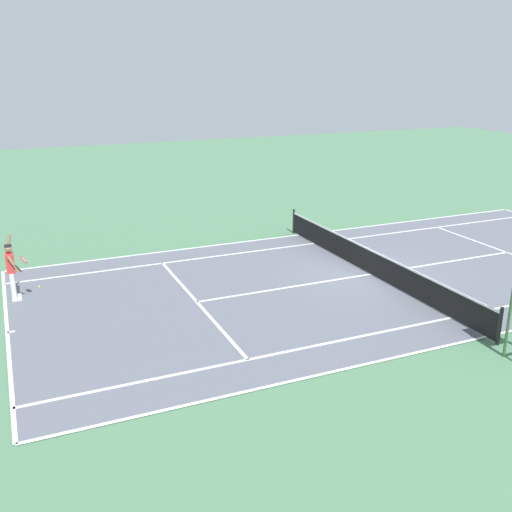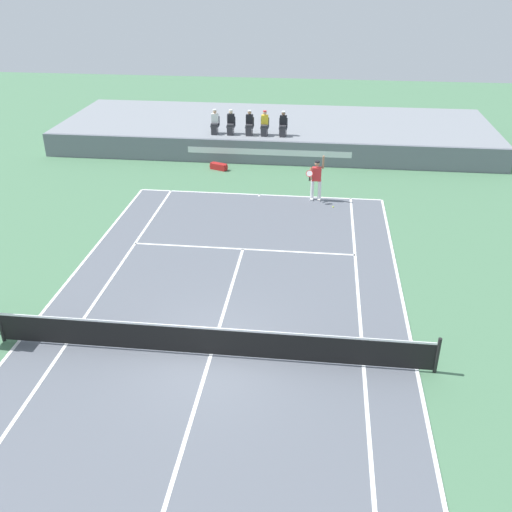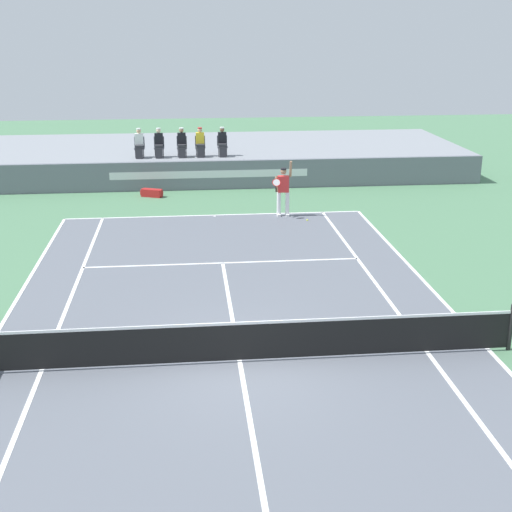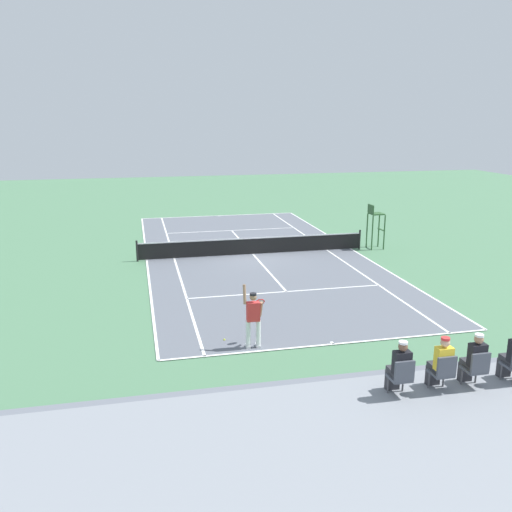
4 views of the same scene
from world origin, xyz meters
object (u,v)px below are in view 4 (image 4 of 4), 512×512
object	(u,v)px
spectator_seated_4	(399,369)
tennis_ball	(224,340)
umpire_chair	(375,221)
spectator_seated_3	(441,364)
equipment_bag	(462,379)
spectator_seated_2	(474,361)
tennis_player	(253,318)

from	to	relation	value
spectator_seated_4	tennis_ball	size ratio (longest dim) A/B	18.60
spectator_seated_4	umpire_chair	bearing A→B (deg)	-113.14
tennis_ball	spectator_seated_4	bearing A→B (deg)	112.40
spectator_seated_3	equipment_bag	world-z (taller)	spectator_seated_3
umpire_chair	spectator_seated_2	bearing A→B (deg)	72.00
spectator_seated_2	tennis_player	size ratio (longest dim) A/B	0.61
equipment_bag	spectator_seated_2	bearing A→B (deg)	59.40
spectator_seated_2	spectator_seated_3	xyz separation A→B (m)	(0.80, 0.00, 0.00)
spectator_seated_2	spectator_seated_3	world-z (taller)	same
spectator_seated_3	spectator_seated_4	world-z (taller)	same
spectator_seated_3	tennis_player	world-z (taller)	spectator_seated_3
umpire_chair	equipment_bag	size ratio (longest dim) A/B	2.56
spectator_seated_3	tennis_ball	world-z (taller)	spectator_seated_3
tennis_player	equipment_bag	size ratio (longest dim) A/B	2.18
tennis_player	equipment_bag	distance (m)	6.19
spectator_seated_2	spectator_seated_3	distance (m)	0.80
spectator_seated_3	equipment_bag	distance (m)	3.48
spectator_seated_3	tennis_ball	distance (m)	7.72
spectator_seated_3	spectator_seated_4	distance (m)	0.97
equipment_bag	spectator_seated_3	bearing A→B (deg)	46.24
spectator_seated_4	tennis_player	distance (m)	6.14
spectator_seated_3	spectator_seated_2	bearing A→B (deg)	180.00
tennis_player	tennis_ball	world-z (taller)	tennis_player
tennis_player	spectator_seated_4	bearing A→B (deg)	108.24
spectator_seated_2	equipment_bag	bearing A→B (deg)	-120.60
tennis_ball	umpire_chair	world-z (taller)	umpire_chair
umpire_chair	tennis_player	bearing A→B (deg)	51.16
tennis_ball	umpire_chair	bearing A→B (deg)	-133.10
spectator_seated_3	equipment_bag	bearing A→B (deg)	-133.76
umpire_chair	equipment_bag	world-z (taller)	umpire_chair
spectator_seated_2	spectator_seated_3	bearing A→B (deg)	0.00
spectator_seated_4	umpire_chair	distance (m)	18.88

